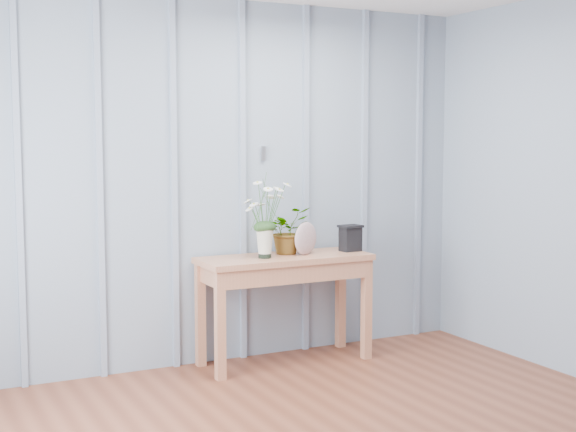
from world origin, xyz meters
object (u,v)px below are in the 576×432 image
daisy_vase (265,208)px  sideboard (285,272)px  felt_disc_vessel (306,238)px  carved_box (350,238)px

daisy_vase → sideboard: bearing=11.1°
felt_disc_vessel → carved_box: size_ratio=1.22×
daisy_vase → felt_disc_vessel: (0.32, 0.01, -0.23)m
sideboard → daisy_vase: 0.49m
felt_disc_vessel → carved_box: (0.37, 0.01, -0.02)m
sideboard → felt_disc_vessel: size_ratio=5.22×
sideboard → daisy_vase: bearing=-168.9°
sideboard → carved_box: bearing=-1.5°
sideboard → felt_disc_vessel: (0.15, -0.03, 0.23)m
carved_box → daisy_vase: bearing=-178.4°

